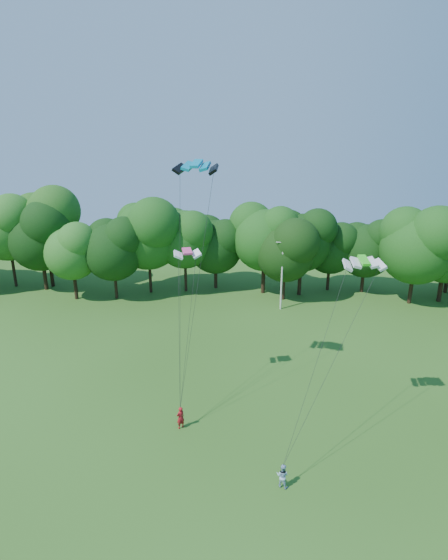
{
  "coord_description": "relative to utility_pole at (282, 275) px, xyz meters",
  "views": [
    {
      "loc": [
        0.43,
        -19.23,
        20.35
      ],
      "look_at": [
        -1.13,
        13.0,
        9.7
      ],
      "focal_mm": 28.0,
      "sensor_mm": 36.0,
      "label": 1
    }
  ],
  "objects": [
    {
      "name": "utility_pole",
      "position": [
        0.0,
        0.0,
        0.0
      ],
      "size": [
        1.71,
        0.45,
        8.66
      ],
      "rotation": [
        0.0,
        0.0,
        -0.22
      ],
      "color": "beige",
      "rests_on": "ground"
    },
    {
      "name": "kite_pink",
      "position": [
        -8.9,
        -18.66,
        7.64
      ],
      "size": [
        2.27,
        1.56,
        0.38
      ],
      "rotation": [
        0.0,
        0.0,
        0.3
      ],
      "color": "#F04286",
      "rests_on": "ground"
    },
    {
      "name": "kite_flyer_right",
      "position": [
        -2.05,
        -28.98,
        -3.65
      ],
      "size": [
        0.95,
        0.86,
        1.59
      ],
      "primitive_type": "imported",
      "rotation": [
        0.0,
        0.0,
        2.73
      ],
      "color": "#9AB8D6",
      "rests_on": "ground"
    },
    {
      "name": "kite_green",
      "position": [
        3.34,
        -22.35,
        8.13
      ],
      "size": [
        2.8,
        1.46,
        0.5
      ],
      "rotation": [
        0.0,
        0.0,
        0.09
      ],
      "color": "#32D820",
      "rests_on": "ground"
    },
    {
      "name": "kite_teal",
      "position": [
        -8.06,
        -18.65,
        14.07
      ],
      "size": [
        3.34,
        1.95,
        0.59
      ],
      "rotation": [
        0.0,
        0.0,
        -0.18
      ],
      "color": "#0580A6",
      "rests_on": "ground"
    },
    {
      "name": "tree_back_center",
      "position": [
        0.6,
        3.45,
        2.99
      ],
      "size": [
        8.18,
        8.18,
        11.89
      ],
      "color": "#2F2212",
      "rests_on": "ground"
    },
    {
      "name": "ground",
      "position": [
        -4.99,
        -31.28,
        -4.44
      ],
      "size": [
        160.0,
        160.0,
        0.0
      ],
      "primitive_type": "plane",
      "color": "#2B5216",
      "rests_on": "ground"
    },
    {
      "name": "tree_back_west",
      "position": [
        -31.82,
        7.13,
        4.36
      ],
      "size": [
        9.69,
        9.69,
        14.1
      ],
      "color": "black",
      "rests_on": "ground"
    },
    {
      "name": "kite_flyer_left",
      "position": [
        -9.04,
        -23.67,
        -3.57
      ],
      "size": [
        0.75,
        0.73,
        1.74
      ],
      "primitive_type": "imported",
      "rotation": [
        0.0,
        0.0,
        3.87
      ],
      "color": "#AC161C",
      "rests_on": "ground"
    }
  ]
}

